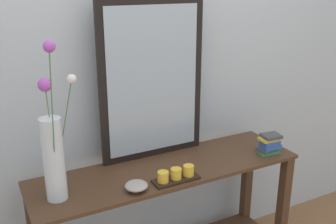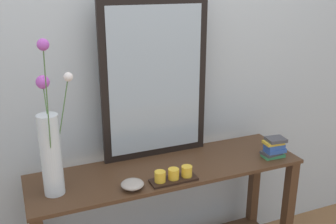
{
  "view_description": "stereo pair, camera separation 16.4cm",
  "coord_description": "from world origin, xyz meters",
  "views": [
    {
      "loc": [
        -0.89,
        -1.7,
        1.78
      ],
      "look_at": [
        0.0,
        0.0,
        1.12
      ],
      "focal_mm": 41.72,
      "sensor_mm": 36.0,
      "label": 1
    },
    {
      "loc": [
        -0.74,
        -1.77,
        1.78
      ],
      "look_at": [
        0.0,
        0.0,
        1.12
      ],
      "focal_mm": 41.72,
      "sensor_mm": 36.0,
      "label": 2
    }
  ],
  "objects": [
    {
      "name": "mirror_leaning",
      "position": [
        -0.0,
        0.18,
        1.25
      ],
      "size": [
        0.61,
        0.03,
        0.89
      ],
      "color": "black",
      "rests_on": "console_table"
    },
    {
      "name": "wall_back",
      "position": [
        0.0,
        0.33,
        1.35
      ],
      "size": [
        6.4,
        0.08,
        2.7
      ],
      "primitive_type": "cube",
      "color": "#B2BCC1",
      "rests_on": "ground"
    },
    {
      "name": "candle_tray",
      "position": [
        -0.03,
        -0.15,
        0.83
      ],
      "size": [
        0.24,
        0.09,
        0.07
      ],
      "color": "black",
      "rests_on": "console_table"
    },
    {
      "name": "tall_vase_left",
      "position": [
        -0.6,
        -0.04,
        1.04
      ],
      "size": [
        0.17,
        0.22,
        0.76
      ],
      "color": "silver",
      "rests_on": "console_table"
    },
    {
      "name": "book_stack",
      "position": [
        0.61,
        -0.12,
        0.86
      ],
      "size": [
        0.13,
        0.1,
        0.12
      ],
      "color": "#388E56",
      "rests_on": "console_table"
    },
    {
      "name": "decorative_bowl",
      "position": [
        -0.25,
        -0.14,
        0.83
      ],
      "size": [
        0.11,
        0.11,
        0.04
      ],
      "color": "#9E9389",
      "rests_on": "console_table"
    },
    {
      "name": "console_table",
      "position": [
        0.0,
        0.0,
        0.48
      ],
      "size": [
        1.5,
        0.43,
        0.8
      ],
      "color": "#472D1C",
      "rests_on": "ground"
    }
  ]
}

